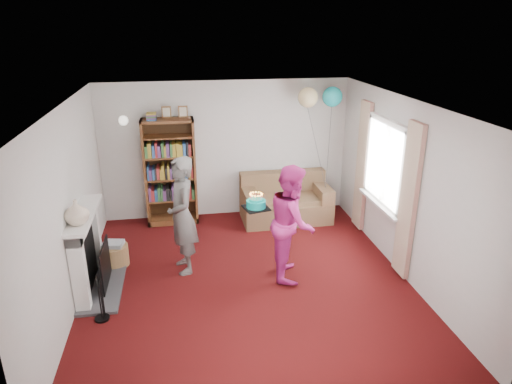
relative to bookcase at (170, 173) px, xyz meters
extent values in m
plane|color=black|center=(1.03, -2.30, -0.93)|extent=(5.00, 5.00, 0.00)
cube|color=silver|center=(1.03, 0.21, 0.32)|extent=(4.50, 0.02, 2.50)
cube|color=silver|center=(-1.23, -2.30, 0.32)|extent=(0.02, 5.00, 2.50)
cube|color=silver|center=(3.29, -2.30, 0.32)|extent=(0.02, 5.00, 2.50)
cube|color=white|center=(1.03, -2.30, 1.57)|extent=(4.50, 5.00, 0.01)
cube|color=#3F3F42|center=(-0.97, -2.10, -0.91)|extent=(0.55, 1.40, 0.04)
cube|color=white|center=(-1.12, -2.65, -0.40)|extent=(0.18, 0.14, 1.06)
cube|color=white|center=(-1.12, -1.55, -0.40)|extent=(0.18, 0.14, 1.06)
cube|color=white|center=(-1.12, -2.10, 0.07)|extent=(0.18, 1.24, 0.16)
cube|color=white|center=(-1.09, -2.10, 0.17)|extent=(0.28, 1.35, 0.05)
cube|color=black|center=(-1.14, -2.10, -0.45)|extent=(0.10, 0.80, 0.86)
cube|color=black|center=(-0.90, -2.10, -0.60)|extent=(0.02, 0.70, 0.60)
cylinder|color=black|center=(-0.87, -2.88, -0.61)|extent=(0.18, 0.18, 0.64)
cylinder|color=black|center=(-0.84, -1.30, -0.80)|extent=(0.26, 0.26, 0.26)
cube|color=white|center=(3.24, -1.70, 1.14)|extent=(0.08, 1.30, 0.08)
cube|color=white|center=(3.24, -1.70, -0.11)|extent=(0.08, 1.30, 0.08)
cube|color=white|center=(3.27, -1.70, 0.52)|extent=(0.01, 1.15, 1.20)
cube|color=white|center=(3.21, -1.70, -0.14)|extent=(0.14, 1.32, 0.04)
cube|color=#BDB48E|center=(3.23, -2.52, 0.22)|extent=(0.07, 0.38, 2.20)
cube|color=#BDB48E|center=(3.23, -0.88, 0.22)|extent=(0.07, 0.38, 2.20)
cylinder|color=gold|center=(-0.72, 0.15, 0.97)|extent=(0.04, 0.12, 0.04)
sphere|color=white|center=(-0.72, 0.06, 0.95)|extent=(0.16, 0.16, 0.16)
cube|color=#472B14|center=(0.00, 0.16, 0.02)|extent=(0.90, 0.04, 1.90)
cube|color=brown|center=(-0.43, -0.03, 0.02)|extent=(0.04, 0.42, 1.90)
cube|color=brown|center=(0.43, -0.03, 0.02)|extent=(0.04, 0.42, 1.90)
cube|color=brown|center=(0.00, -0.03, 0.95)|extent=(0.90, 0.42, 0.04)
cube|color=brown|center=(0.00, -0.03, -0.88)|extent=(0.90, 0.42, 0.10)
cube|color=brown|center=(0.00, -0.03, -0.48)|extent=(0.82, 0.38, 0.03)
cube|color=brown|center=(0.00, -0.03, -0.08)|extent=(0.82, 0.38, 0.02)
cube|color=brown|center=(0.00, -0.03, 0.32)|extent=(0.82, 0.38, 0.02)
cube|color=brown|center=(0.00, -0.03, 0.67)|extent=(0.82, 0.38, 0.02)
cube|color=maroon|center=(-0.25, -0.05, 1.03)|extent=(0.16, 0.22, 0.12)
cube|color=brown|center=(0.00, 0.02, 1.08)|extent=(0.16, 0.02, 0.20)
cube|color=brown|center=(0.28, 0.02, 1.08)|extent=(0.16, 0.02, 0.20)
cube|color=brown|center=(2.05, -0.30, -0.74)|extent=(1.60, 0.85, 0.38)
cube|color=brown|center=(2.05, 0.00, -0.41)|extent=(1.60, 0.24, 0.66)
cube|color=brown|center=(1.37, -0.30, -0.56)|extent=(0.24, 0.80, 0.52)
cube|color=brown|center=(2.73, -0.30, -0.56)|extent=(0.24, 0.80, 0.52)
cube|color=brown|center=(1.69, -0.38, -0.53)|extent=(0.68, 0.55, 0.12)
cube|color=brown|center=(2.41, -0.38, -0.53)|extent=(0.68, 0.55, 0.12)
cylinder|color=#AB804F|center=(-0.87, -1.51, -0.77)|extent=(0.42, 0.42, 0.32)
cube|color=beige|center=(-0.87, -1.51, -0.58)|extent=(0.30, 0.23, 0.06)
imported|color=black|center=(0.17, -1.82, -0.07)|extent=(0.53, 0.70, 1.73)
imported|color=#C52781|center=(1.68, -2.21, -0.11)|extent=(0.78, 0.91, 1.65)
cube|color=black|center=(1.19, -2.10, 0.10)|extent=(0.32, 0.32, 0.02)
cylinder|color=#0D9B90|center=(1.19, -2.10, 0.16)|extent=(0.27, 0.27, 0.10)
cylinder|color=#0D9B90|center=(1.19, -2.10, 0.22)|extent=(0.20, 0.20, 0.04)
cylinder|color=#EE697F|center=(1.27, -2.10, 0.26)|extent=(0.01, 0.01, 0.09)
sphere|color=orange|center=(1.27, -2.10, 0.31)|extent=(0.02, 0.02, 0.02)
cylinder|color=#EE697F|center=(1.26, -2.07, 0.26)|extent=(0.01, 0.01, 0.09)
sphere|color=orange|center=(1.26, -2.07, 0.31)|extent=(0.02, 0.02, 0.02)
cylinder|color=#EE697F|center=(1.24, -2.04, 0.26)|extent=(0.01, 0.01, 0.09)
sphere|color=orange|center=(1.24, -2.04, 0.31)|extent=(0.02, 0.02, 0.02)
cylinder|color=#EE697F|center=(1.20, -2.02, 0.26)|extent=(0.01, 0.01, 0.09)
sphere|color=orange|center=(1.20, -2.02, 0.31)|extent=(0.02, 0.02, 0.02)
cylinder|color=#EE697F|center=(1.16, -2.03, 0.26)|extent=(0.01, 0.01, 0.09)
sphere|color=orange|center=(1.16, -2.03, 0.31)|extent=(0.02, 0.02, 0.02)
cylinder|color=#EE697F|center=(1.13, -2.05, 0.26)|extent=(0.01, 0.01, 0.09)
sphere|color=orange|center=(1.13, -2.05, 0.31)|extent=(0.02, 0.02, 0.02)
cylinder|color=#EE697F|center=(1.11, -2.09, 0.26)|extent=(0.01, 0.01, 0.09)
sphere|color=orange|center=(1.11, -2.09, 0.31)|extent=(0.02, 0.02, 0.02)
cylinder|color=#EE697F|center=(1.11, -2.12, 0.26)|extent=(0.01, 0.01, 0.09)
sphere|color=orange|center=(1.11, -2.12, 0.31)|extent=(0.02, 0.02, 0.02)
cylinder|color=#EE697F|center=(1.13, -2.16, 0.26)|extent=(0.01, 0.01, 0.09)
sphere|color=orange|center=(1.13, -2.16, 0.31)|extent=(0.02, 0.02, 0.02)
cylinder|color=#EE697F|center=(1.16, -2.18, 0.26)|extent=(0.01, 0.01, 0.09)
sphere|color=orange|center=(1.16, -2.18, 0.31)|extent=(0.02, 0.02, 0.02)
cylinder|color=#EE697F|center=(1.20, -2.19, 0.26)|extent=(0.01, 0.01, 0.09)
sphere|color=orange|center=(1.20, -2.19, 0.31)|extent=(0.02, 0.02, 0.02)
cylinder|color=#EE697F|center=(1.24, -2.17, 0.26)|extent=(0.01, 0.01, 0.09)
sphere|color=orange|center=(1.24, -2.17, 0.31)|extent=(0.02, 0.02, 0.02)
cylinder|color=#EE697F|center=(1.26, -2.14, 0.26)|extent=(0.01, 0.01, 0.09)
sphere|color=orange|center=(1.26, -2.14, 0.31)|extent=(0.02, 0.02, 0.02)
sphere|color=#3F3F3F|center=(2.73, -0.50, -0.27)|extent=(0.02, 0.02, 0.02)
sphere|color=#1CACB0|center=(2.87, -0.16, 1.29)|extent=(0.35, 0.35, 0.35)
sphere|color=beige|center=(2.43, -0.16, 1.29)|extent=(0.35, 0.35, 0.35)
imported|color=beige|center=(-1.09, -2.45, 0.35)|extent=(0.32, 0.32, 0.31)
camera|label=1|loc=(0.21, -7.86, 2.53)|focal=32.00mm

